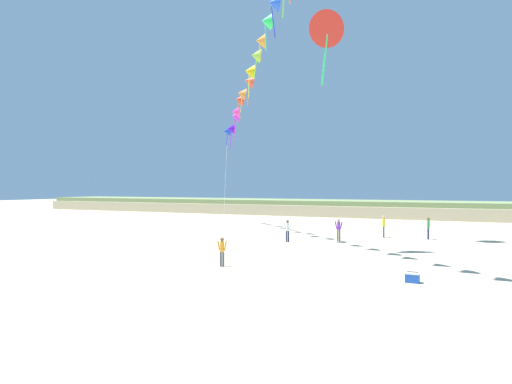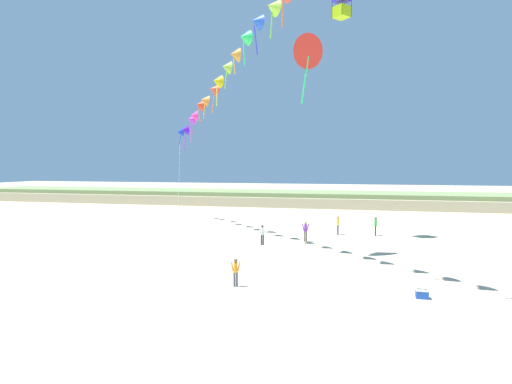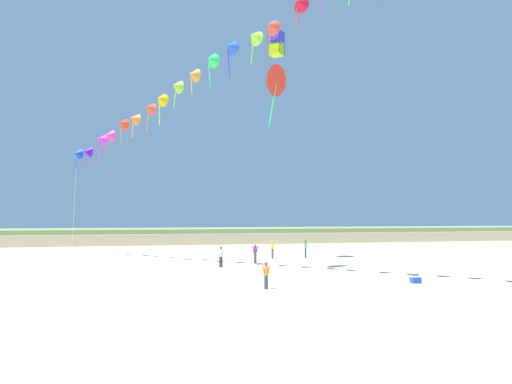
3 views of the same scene
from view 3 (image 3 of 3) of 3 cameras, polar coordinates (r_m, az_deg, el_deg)
ground_plane at (r=22.72m, az=6.65°, el=-13.08°), size 240.00×240.00×0.00m
dune_ridge at (r=68.74m, az=-6.33°, el=-5.42°), size 120.00×11.42×2.14m
person_near_left at (r=38.50m, az=-0.11°, el=-7.48°), size 0.59×0.26×1.69m
person_near_right at (r=44.12m, az=6.21°, el=-6.88°), size 0.23×0.60×1.70m
person_mid_center at (r=25.22m, az=1.28°, el=-10.12°), size 0.51×0.23×1.48m
person_far_left at (r=42.93m, az=2.08°, el=-6.97°), size 0.24×0.61×1.75m
person_far_right at (r=35.77m, az=-4.40°, el=-7.87°), size 0.57×0.25×1.63m
kite_banner_string at (r=36.60m, az=-6.58°, el=14.94°), size 24.16×29.83×21.31m
large_kite_low_lead at (r=44.70m, az=2.55°, el=18.05°), size 1.64×1.64×2.25m
large_kite_mid_trail at (r=35.54m, az=2.07°, el=13.74°), size 2.61×2.40×4.79m
beach_cooler at (r=29.06m, az=19.32°, el=-10.29°), size 0.58×0.41×0.46m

